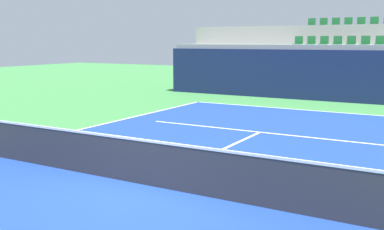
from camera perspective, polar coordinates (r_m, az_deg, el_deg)
ground_plane at (r=9.64m, az=-5.79°, el=-8.75°), size 80.00×80.00×0.00m
court_surface at (r=9.64m, az=-5.79°, el=-8.72°), size 11.00×24.00×0.01m
baseline_far at (r=20.32m, az=14.26°, el=0.59°), size 11.00×0.10×0.00m
service_line_far at (r=15.13m, az=8.50°, el=-2.14°), size 8.26×0.10×0.00m
centre_service_line at (r=12.27m, az=2.98°, el=-4.72°), size 0.10×6.40×0.00m
back_wall at (r=23.63m, az=16.76°, el=4.73°), size 18.07×0.30×2.54m
stands_tier_lower at (r=24.94m, az=17.49°, el=5.20°), size 18.07×2.40×2.79m
stands_tier_upper at (r=27.26m, az=18.66°, el=6.55°), size 18.07×2.40×3.84m
seating_row_lower at (r=24.98m, az=17.71°, el=8.69°), size 4.55×0.44×0.44m
seating_row_upper at (r=27.35m, az=18.92°, el=10.84°), size 4.55×0.44×0.44m
tennis_net at (r=9.49m, az=-5.84°, el=-5.83°), size 11.08×0.08×1.07m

